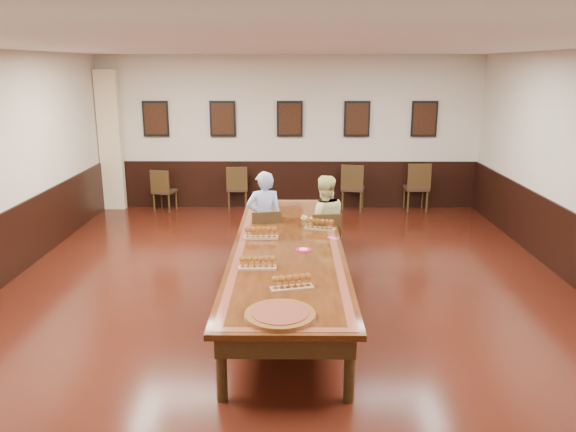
{
  "coord_description": "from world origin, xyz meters",
  "views": [
    {
      "loc": [
        0.06,
        -6.86,
        2.99
      ],
      "look_at": [
        0.0,
        0.5,
        1.0
      ],
      "focal_mm": 35.0,
      "sensor_mm": 36.0,
      "label": 1
    }
  ],
  "objects_px": {
    "spare_chair_b": "(237,187)",
    "person_man": "(264,219)",
    "chair_man": "(265,238)",
    "spare_chair_c": "(353,187)",
    "spare_chair_a": "(165,190)",
    "chair_woman": "(324,240)",
    "spare_chair_d": "(416,186)",
    "conference_table": "(288,255)",
    "person_woman": "(324,222)",
    "carved_platter": "(280,315)"
  },
  "relations": [
    {
      "from": "person_man",
      "to": "spare_chair_d",
      "type": "bearing_deg",
      "value": -140.93
    },
    {
      "from": "chair_woman",
      "to": "conference_table",
      "type": "relative_size",
      "value": 0.18
    },
    {
      "from": "person_woman",
      "to": "carved_platter",
      "type": "distance_m",
      "value": 3.42
    },
    {
      "from": "person_man",
      "to": "conference_table",
      "type": "relative_size",
      "value": 0.29
    },
    {
      "from": "chair_man",
      "to": "spare_chair_b",
      "type": "distance_m",
      "value": 3.7
    },
    {
      "from": "chair_woman",
      "to": "carved_platter",
      "type": "xyz_separation_m",
      "value": [
        -0.59,
        -3.28,
        0.32
      ]
    },
    {
      "from": "spare_chair_c",
      "to": "spare_chair_b",
      "type": "bearing_deg",
      "value": 10.3
    },
    {
      "from": "conference_table",
      "to": "person_man",
      "type": "bearing_deg",
      "value": 105.61
    },
    {
      "from": "chair_man",
      "to": "chair_woman",
      "type": "bearing_deg",
      "value": 165.91
    },
    {
      "from": "spare_chair_c",
      "to": "person_woman",
      "type": "xyz_separation_m",
      "value": [
        -0.81,
        -3.52,
        0.21
      ]
    },
    {
      "from": "spare_chair_d",
      "to": "person_man",
      "type": "bearing_deg",
      "value": 47.83
    },
    {
      "from": "spare_chair_d",
      "to": "conference_table",
      "type": "xyz_separation_m",
      "value": [
        -2.67,
        -4.73,
        0.1
      ]
    },
    {
      "from": "chair_man",
      "to": "spare_chair_c",
      "type": "distance_m",
      "value": 3.93
    },
    {
      "from": "chair_woman",
      "to": "conference_table",
      "type": "bearing_deg",
      "value": 58.65
    },
    {
      "from": "spare_chair_d",
      "to": "conference_table",
      "type": "bearing_deg",
      "value": 59.93
    },
    {
      "from": "spare_chair_a",
      "to": "spare_chair_c",
      "type": "bearing_deg",
      "value": -164.28
    },
    {
      "from": "chair_man",
      "to": "chair_woman",
      "type": "distance_m",
      "value": 0.89
    },
    {
      "from": "chair_man",
      "to": "spare_chair_a",
      "type": "bearing_deg",
      "value": -65.77
    },
    {
      "from": "spare_chair_d",
      "to": "chair_woman",
      "type": "bearing_deg",
      "value": 58.7
    },
    {
      "from": "conference_table",
      "to": "person_woman",
      "type": "bearing_deg",
      "value": 66.8
    },
    {
      "from": "spare_chair_d",
      "to": "carved_platter",
      "type": "xyz_separation_m",
      "value": [
        -2.72,
        -6.88,
        0.26
      ]
    },
    {
      "from": "chair_man",
      "to": "spare_chair_d",
      "type": "bearing_deg",
      "value": -139.99
    },
    {
      "from": "spare_chair_b",
      "to": "person_man",
      "type": "xyz_separation_m",
      "value": [
        0.75,
        -3.53,
        0.27
      ]
    },
    {
      "from": "spare_chair_d",
      "to": "carved_platter",
      "type": "relative_size",
      "value": 1.27
    },
    {
      "from": "spare_chair_d",
      "to": "person_man",
      "type": "distance_m",
      "value": 4.58
    },
    {
      "from": "chair_woman",
      "to": "chair_man",
      "type": "bearing_deg",
      "value": -10.7
    },
    {
      "from": "spare_chair_c",
      "to": "chair_woman",
      "type": "bearing_deg",
      "value": 89.59
    },
    {
      "from": "spare_chair_b",
      "to": "person_woman",
      "type": "xyz_separation_m",
      "value": [
        1.65,
        -3.6,
        0.24
      ]
    },
    {
      "from": "spare_chair_a",
      "to": "spare_chair_b",
      "type": "bearing_deg",
      "value": -158.78
    },
    {
      "from": "spare_chair_c",
      "to": "conference_table",
      "type": "relative_size",
      "value": 0.2
    },
    {
      "from": "spare_chair_b",
      "to": "person_man",
      "type": "height_order",
      "value": "person_man"
    },
    {
      "from": "spare_chair_d",
      "to": "person_woman",
      "type": "height_order",
      "value": "person_woman"
    },
    {
      "from": "conference_table",
      "to": "spare_chair_b",
      "type": "bearing_deg",
      "value": 103.04
    },
    {
      "from": "spare_chair_d",
      "to": "person_woman",
      "type": "relative_size",
      "value": 0.72
    },
    {
      "from": "chair_man",
      "to": "spare_chair_d",
      "type": "distance_m",
      "value": 4.64
    },
    {
      "from": "chair_woman",
      "to": "spare_chair_c",
      "type": "height_order",
      "value": "spare_chair_c"
    },
    {
      "from": "chair_woman",
      "to": "spare_chair_b",
      "type": "bearing_deg",
      "value": -71.85
    },
    {
      "from": "chair_man",
      "to": "person_man",
      "type": "distance_m",
      "value": 0.29
    },
    {
      "from": "person_woman",
      "to": "carved_platter",
      "type": "height_order",
      "value": "person_woman"
    },
    {
      "from": "person_woman",
      "to": "spare_chair_d",
      "type": "bearing_deg",
      "value": -127.47
    },
    {
      "from": "spare_chair_c",
      "to": "person_man",
      "type": "height_order",
      "value": "person_man"
    },
    {
      "from": "spare_chair_a",
      "to": "carved_platter",
      "type": "bearing_deg",
      "value": 124.91
    },
    {
      "from": "person_woman",
      "to": "carved_platter",
      "type": "bearing_deg",
      "value": 74.26
    },
    {
      "from": "spare_chair_a",
      "to": "conference_table",
      "type": "bearing_deg",
      "value": 133.63
    },
    {
      "from": "spare_chair_a",
      "to": "spare_chair_d",
      "type": "bearing_deg",
      "value": -164.93
    },
    {
      "from": "spare_chair_c",
      "to": "carved_platter",
      "type": "bearing_deg",
      "value": 90.68
    },
    {
      "from": "chair_man",
      "to": "person_woman",
      "type": "xyz_separation_m",
      "value": [
        0.88,
        0.02,
        0.25
      ]
    },
    {
      "from": "spare_chair_a",
      "to": "person_woman",
      "type": "distance_m",
      "value": 4.66
    },
    {
      "from": "person_woman",
      "to": "spare_chair_b",
      "type": "bearing_deg",
      "value": -71.41
    },
    {
      "from": "spare_chair_a",
      "to": "spare_chair_c",
      "type": "height_order",
      "value": "spare_chair_c"
    }
  ]
}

